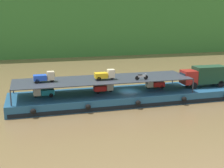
{
  "coord_description": "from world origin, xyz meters",
  "views": [
    {
      "loc": [
        -13.53,
        -39.96,
        12.44
      ],
      "look_at": [
        -2.55,
        0.0,
        2.7
      ],
      "focal_mm": 48.64,
      "sensor_mm": 36.0,
      "label": 1
    }
  ],
  "objects_px": {
    "mini_truck_lower_aft": "(104,87)",
    "motorcycle_upper_port": "(141,77)",
    "covered_lorry": "(204,76)",
    "mini_truck_lower_mid": "(155,84)",
    "cargo_barge": "(129,96)",
    "mini_truck_lower_stern": "(43,92)",
    "mini_truck_upper_mid": "(105,75)",
    "mini_truck_upper_stern": "(44,77)"
  },
  "relations": [
    {
      "from": "cargo_barge",
      "to": "mini_truck_upper_mid",
      "type": "distance_m",
      "value": 5.06
    },
    {
      "from": "mini_truck_upper_stern",
      "to": "motorcycle_upper_port",
      "type": "relative_size",
      "value": 1.46
    },
    {
      "from": "mini_truck_lower_mid",
      "to": "motorcycle_upper_port",
      "type": "bearing_deg",
      "value": -140.68
    },
    {
      "from": "motorcycle_upper_port",
      "to": "mini_truck_lower_mid",
      "type": "bearing_deg",
      "value": 39.32
    },
    {
      "from": "mini_truck_lower_stern",
      "to": "motorcycle_upper_port",
      "type": "bearing_deg",
      "value": -9.02
    },
    {
      "from": "mini_truck_upper_stern",
      "to": "motorcycle_upper_port",
      "type": "bearing_deg",
      "value": -9.34
    },
    {
      "from": "mini_truck_upper_mid",
      "to": "mini_truck_upper_stern",
      "type": "bearing_deg",
      "value": 175.08
    },
    {
      "from": "mini_truck_lower_stern",
      "to": "mini_truck_upper_mid",
      "type": "relative_size",
      "value": 1.01
    },
    {
      "from": "cargo_barge",
      "to": "mini_truck_lower_mid",
      "type": "bearing_deg",
      "value": 8.41
    },
    {
      "from": "mini_truck_upper_stern",
      "to": "cargo_barge",
      "type": "bearing_deg",
      "value": -1.06
    },
    {
      "from": "cargo_barge",
      "to": "mini_truck_upper_mid",
      "type": "height_order",
      "value": "mini_truck_upper_mid"
    },
    {
      "from": "covered_lorry",
      "to": "mini_truck_upper_mid",
      "type": "relative_size",
      "value": 2.87
    },
    {
      "from": "cargo_barge",
      "to": "mini_truck_lower_stern",
      "type": "relative_size",
      "value": 12.14
    },
    {
      "from": "mini_truck_lower_stern",
      "to": "mini_truck_upper_stern",
      "type": "height_order",
      "value": "mini_truck_upper_stern"
    },
    {
      "from": "mini_truck_lower_stern",
      "to": "mini_truck_upper_mid",
      "type": "height_order",
      "value": "mini_truck_upper_mid"
    },
    {
      "from": "covered_lorry",
      "to": "mini_truck_upper_stern",
      "type": "bearing_deg",
      "value": 178.69
    },
    {
      "from": "mini_truck_lower_mid",
      "to": "motorcycle_upper_port",
      "type": "xyz_separation_m",
      "value": [
        -3.07,
        -2.52,
        1.74
      ]
    },
    {
      "from": "covered_lorry",
      "to": "mini_truck_lower_aft",
      "type": "distance_m",
      "value": 15.59
    },
    {
      "from": "mini_truck_lower_aft",
      "to": "mini_truck_upper_stern",
      "type": "relative_size",
      "value": 0.99
    },
    {
      "from": "mini_truck_lower_mid",
      "to": "mini_truck_upper_mid",
      "type": "relative_size",
      "value": 1.0
    },
    {
      "from": "cargo_barge",
      "to": "mini_truck_lower_stern",
      "type": "height_order",
      "value": "mini_truck_lower_stern"
    },
    {
      "from": "covered_lorry",
      "to": "mini_truck_lower_mid",
      "type": "bearing_deg",
      "value": 173.04
    },
    {
      "from": "covered_lorry",
      "to": "mini_truck_lower_mid",
      "type": "relative_size",
      "value": 2.86
    },
    {
      "from": "cargo_barge",
      "to": "mini_truck_upper_stern",
      "type": "xyz_separation_m",
      "value": [
        -11.78,
        0.22,
        3.44
      ]
    },
    {
      "from": "motorcycle_upper_port",
      "to": "mini_truck_lower_aft",
      "type": "bearing_deg",
      "value": 154.77
    },
    {
      "from": "mini_truck_lower_mid",
      "to": "cargo_barge",
      "type": "bearing_deg",
      "value": -171.59
    },
    {
      "from": "mini_truck_lower_aft",
      "to": "motorcycle_upper_port",
      "type": "bearing_deg",
      "value": -25.23
    },
    {
      "from": "mini_truck_lower_stern",
      "to": "motorcycle_upper_port",
      "type": "distance_m",
      "value": 13.4
    },
    {
      "from": "mini_truck_upper_mid",
      "to": "covered_lorry",
      "type": "bearing_deg",
      "value": 0.58
    },
    {
      "from": "cargo_barge",
      "to": "mini_truck_upper_stern",
      "type": "distance_m",
      "value": 12.27
    },
    {
      "from": "cargo_barge",
      "to": "mini_truck_upper_stern",
      "type": "relative_size",
      "value": 12.16
    },
    {
      "from": "mini_truck_lower_mid",
      "to": "motorcycle_upper_port",
      "type": "distance_m",
      "value": 4.34
    },
    {
      "from": "covered_lorry",
      "to": "mini_truck_lower_mid",
      "type": "height_order",
      "value": "covered_lorry"
    },
    {
      "from": "cargo_barge",
      "to": "covered_lorry",
      "type": "relative_size",
      "value": 4.27
    },
    {
      "from": "mini_truck_lower_mid",
      "to": "mini_truck_upper_stern",
      "type": "bearing_deg",
      "value": -178.57
    },
    {
      "from": "mini_truck_lower_aft",
      "to": "mini_truck_upper_stern",
      "type": "bearing_deg",
      "value": -179.05
    },
    {
      "from": "cargo_barge",
      "to": "mini_truck_upper_stern",
      "type": "bearing_deg",
      "value": 178.94
    },
    {
      "from": "covered_lorry",
      "to": "mini_truck_lower_stern",
      "type": "height_order",
      "value": "covered_lorry"
    },
    {
      "from": "cargo_barge",
      "to": "covered_lorry",
      "type": "bearing_deg",
      "value": -1.55
    },
    {
      "from": "mini_truck_upper_stern",
      "to": "mini_truck_upper_mid",
      "type": "distance_m",
      "value": 8.13
    },
    {
      "from": "motorcycle_upper_port",
      "to": "mini_truck_lower_stern",
      "type": "bearing_deg",
      "value": 170.98
    },
    {
      "from": "mini_truck_lower_stern",
      "to": "motorcycle_upper_port",
      "type": "relative_size",
      "value": 1.46
    }
  ]
}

